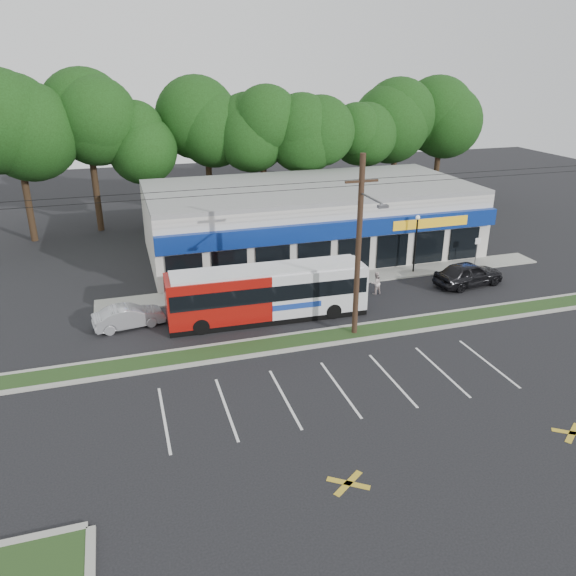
{
  "coord_description": "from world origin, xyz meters",
  "views": [
    {
      "loc": [
        -8.88,
        -24.82,
        14.28
      ],
      "look_at": [
        0.35,
        5.0,
        1.55
      ],
      "focal_mm": 35.0,
      "sensor_mm": 36.0,
      "label": 1
    }
  ],
  "objects_px": {
    "metrobus": "(268,292)",
    "pedestrian_a": "(302,282)",
    "lamp_post": "(416,237)",
    "car_silver": "(129,317)",
    "pedestrian_b": "(376,283)",
    "sign_post": "(477,247)",
    "utility_pole": "(356,242)",
    "car_dark": "(469,274)"
  },
  "relations": [
    {
      "from": "utility_pole",
      "to": "pedestrian_b",
      "type": "xyz_separation_m",
      "value": [
        3.84,
        5.07,
        -4.65
      ]
    },
    {
      "from": "pedestrian_b",
      "to": "sign_post",
      "type": "bearing_deg",
      "value": -174.63
    },
    {
      "from": "utility_pole",
      "to": "metrobus",
      "type": "bearing_deg",
      "value": 137.46
    },
    {
      "from": "car_silver",
      "to": "utility_pole",
      "type": "bearing_deg",
      "value": -120.81
    },
    {
      "from": "utility_pole",
      "to": "car_silver",
      "type": "xyz_separation_m",
      "value": [
        -11.83,
        4.75,
        -4.76
      ]
    },
    {
      "from": "car_dark",
      "to": "pedestrian_b",
      "type": "xyz_separation_m",
      "value": [
        -6.64,
        0.5,
        -0.08
      ]
    },
    {
      "from": "car_dark",
      "to": "car_silver",
      "type": "relative_size",
      "value": 1.24
    },
    {
      "from": "utility_pole",
      "to": "car_dark",
      "type": "height_order",
      "value": "utility_pole"
    },
    {
      "from": "lamp_post",
      "to": "metrobus",
      "type": "distance_m",
      "value": 12.85
    },
    {
      "from": "car_silver",
      "to": "pedestrian_b",
      "type": "distance_m",
      "value": 15.68
    },
    {
      "from": "utility_pole",
      "to": "car_silver",
      "type": "height_order",
      "value": "utility_pole"
    },
    {
      "from": "metrobus",
      "to": "pedestrian_a",
      "type": "xyz_separation_m",
      "value": [
        3.06,
        2.81,
        -0.78
      ]
    },
    {
      "from": "car_silver",
      "to": "car_dark",
      "type": "bearing_deg",
      "value": -99.39
    },
    {
      "from": "utility_pole",
      "to": "sign_post",
      "type": "distance_m",
      "value": 15.71
    },
    {
      "from": "sign_post",
      "to": "car_silver",
      "type": "relative_size",
      "value": 0.56
    },
    {
      "from": "utility_pole",
      "to": "metrobus",
      "type": "distance_m",
      "value": 6.48
    },
    {
      "from": "sign_post",
      "to": "metrobus",
      "type": "bearing_deg",
      "value": -166.57
    },
    {
      "from": "utility_pole",
      "to": "pedestrian_b",
      "type": "bearing_deg",
      "value": 52.86
    },
    {
      "from": "sign_post",
      "to": "car_dark",
      "type": "xyz_separation_m",
      "value": [
        -2.69,
        -3.07,
        -0.72
      ]
    },
    {
      "from": "sign_post",
      "to": "metrobus",
      "type": "relative_size",
      "value": 0.19
    },
    {
      "from": "lamp_post",
      "to": "metrobus",
      "type": "relative_size",
      "value": 0.36
    },
    {
      "from": "sign_post",
      "to": "car_silver",
      "type": "bearing_deg",
      "value": -173.38
    },
    {
      "from": "sign_post",
      "to": "pedestrian_b",
      "type": "height_order",
      "value": "sign_post"
    },
    {
      "from": "metrobus",
      "to": "sign_post",
      "type": "bearing_deg",
      "value": 15.17
    },
    {
      "from": "utility_pole",
      "to": "lamp_post",
      "type": "bearing_deg",
      "value": 43.95
    },
    {
      "from": "pedestrian_a",
      "to": "pedestrian_b",
      "type": "height_order",
      "value": "pedestrian_a"
    },
    {
      "from": "car_silver",
      "to": "pedestrian_b",
      "type": "bearing_deg",
      "value": -97.75
    },
    {
      "from": "car_dark",
      "to": "metrobus",
      "type": "bearing_deg",
      "value": 86.14
    },
    {
      "from": "car_dark",
      "to": "pedestrian_a",
      "type": "bearing_deg",
      "value": 73.09
    },
    {
      "from": "lamp_post",
      "to": "car_silver",
      "type": "relative_size",
      "value": 1.07
    },
    {
      "from": "utility_pole",
      "to": "car_dark",
      "type": "xyz_separation_m",
      "value": [
        10.48,
        4.57,
        -4.58
      ]
    },
    {
      "from": "utility_pole",
      "to": "lamp_post",
      "type": "relative_size",
      "value": 11.76
    },
    {
      "from": "sign_post",
      "to": "pedestrian_a",
      "type": "relative_size",
      "value": 1.25
    },
    {
      "from": "car_silver",
      "to": "pedestrian_b",
      "type": "xyz_separation_m",
      "value": [
        15.67,
        0.33,
        0.11
      ]
    },
    {
      "from": "sign_post",
      "to": "pedestrian_a",
      "type": "bearing_deg",
      "value": -174.82
    },
    {
      "from": "metrobus",
      "to": "car_silver",
      "type": "distance_m",
      "value": 8.09
    },
    {
      "from": "sign_post",
      "to": "pedestrian_b",
      "type": "xyz_separation_m",
      "value": [
        -9.33,
        -2.57,
        -0.79
      ]
    },
    {
      "from": "car_dark",
      "to": "pedestrian_a",
      "type": "relative_size",
      "value": 2.77
    },
    {
      "from": "lamp_post",
      "to": "pedestrian_a",
      "type": "height_order",
      "value": "lamp_post"
    },
    {
      "from": "utility_pole",
      "to": "sign_post",
      "type": "bearing_deg",
      "value": 30.15
    },
    {
      "from": "utility_pole",
      "to": "pedestrian_b",
      "type": "distance_m",
      "value": 7.88
    },
    {
      "from": "metrobus",
      "to": "pedestrian_a",
      "type": "distance_m",
      "value": 4.23
    }
  ]
}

